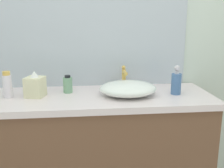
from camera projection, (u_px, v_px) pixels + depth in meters
bathroom_wall_rear at (106, 27)px, 2.00m from camera, size 6.00×0.06×2.60m
vanity_counter at (97, 154)px, 1.90m from camera, size 1.56×0.55×0.86m
wall_mirror_panel at (93, 24)px, 1.95m from camera, size 1.40×0.01×0.92m
sink_basin at (128, 88)px, 1.78m from camera, size 0.38×0.32×0.09m
faucet at (124, 76)px, 1.94m from camera, size 0.03×0.13×0.17m
soap_dispenser at (176, 82)px, 1.80m from camera, size 0.07×0.07×0.20m
lotion_bottle at (68, 85)px, 1.85m from camera, size 0.06×0.06×0.12m
perfume_bottle at (7, 85)px, 1.73m from camera, size 0.06×0.06×0.17m
tissue_box at (35, 86)px, 1.75m from camera, size 0.14×0.14×0.17m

